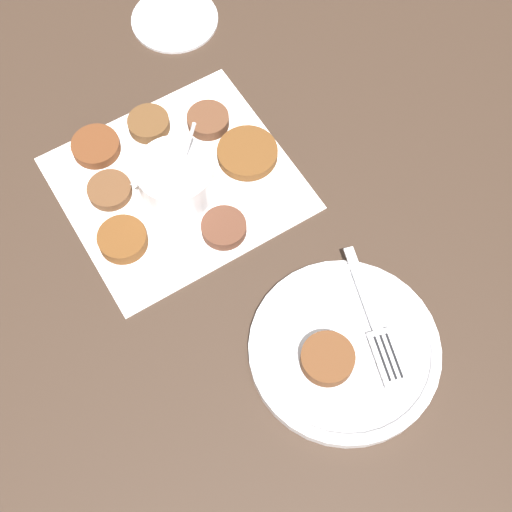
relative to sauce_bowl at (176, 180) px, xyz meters
name	(u,v)px	position (x,y,z in m)	size (l,w,h in m)	color
ground_plane	(158,186)	(0.02, -0.02, -0.03)	(4.00, 4.00, 0.00)	#38281E
napkin	(178,183)	(0.00, -0.01, -0.03)	(0.34, 0.32, 0.00)	white
sauce_bowl	(176,180)	(0.00, 0.00, 0.00)	(0.11, 0.10, 0.11)	silver
fritter_0	(149,124)	(0.01, -0.11, -0.02)	(0.06, 0.06, 0.02)	brown
fritter_1	(123,240)	(0.09, 0.05, -0.01)	(0.06, 0.06, 0.02)	brown
fritter_2	(208,120)	(-0.07, -0.08, -0.02)	(0.06, 0.06, 0.02)	brown
fritter_3	(224,228)	(-0.04, 0.08, -0.02)	(0.06, 0.06, 0.02)	#573223
fritter_4	(110,190)	(0.08, -0.03, -0.02)	(0.06, 0.06, 0.01)	brown
fritter_5	(248,153)	(-0.10, -0.02, -0.02)	(0.08, 0.08, 0.01)	brown
fritter_6	(96,146)	(0.08, -0.10, -0.02)	(0.06, 0.06, 0.01)	brown
serving_plate	(344,349)	(-0.12, 0.28, -0.02)	(0.22, 0.22, 0.02)	silver
fritter_on_plate	(327,359)	(-0.09, 0.29, 0.00)	(0.06, 0.06, 0.02)	brown
fork	(378,329)	(-0.16, 0.27, 0.00)	(0.04, 0.18, 0.00)	silver
extra_saucer	(175,18)	(-0.09, -0.28, -0.02)	(0.13, 0.13, 0.01)	silver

